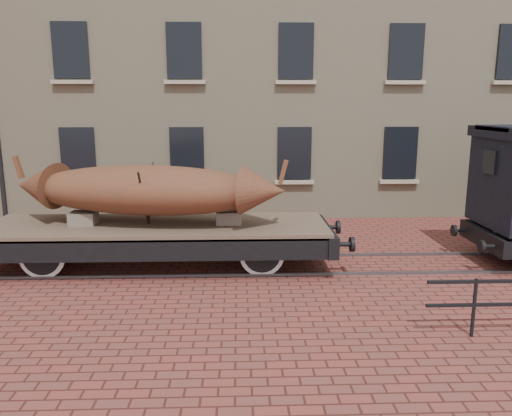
{
  "coord_description": "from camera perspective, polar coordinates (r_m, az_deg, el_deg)",
  "views": [
    {
      "loc": [
        -0.83,
        -11.31,
        3.75
      ],
      "look_at": [
        -0.42,
        0.5,
        1.3
      ],
      "focal_mm": 35.0,
      "sensor_mm": 36.0,
      "label": 1
    }
  ],
  "objects": [
    {
      "name": "ground",
      "position": [
        11.95,
        2.09,
        -6.59
      ],
      "size": [
        90.0,
        90.0,
        0.0
      ],
      "primitive_type": "plane",
      "color": "brown"
    },
    {
      "name": "warehouse_cream",
      "position": [
        21.88,
        8.61,
        20.14
      ],
      "size": [
        40.0,
        10.19,
        14.0
      ],
      "color": "#C1B38E",
      "rests_on": "ground"
    },
    {
      "name": "rail_track",
      "position": [
        11.94,
        2.09,
        -6.46
      ],
      "size": [
        30.0,
        1.52,
        0.06
      ],
      "color": "#59595E",
      "rests_on": "ground"
    },
    {
      "name": "flatcar_wagon",
      "position": [
        11.84,
        -11.22,
        -2.78
      ],
      "size": [
        8.88,
        2.41,
        1.34
      ],
      "color": "brown",
      "rests_on": "ground"
    },
    {
      "name": "iron_boat",
      "position": [
        11.66,
        -12.35,
        2.06
      ],
      "size": [
        6.42,
        2.67,
        1.55
      ],
      "color": "brown",
      "rests_on": "flatcar_wagon"
    }
  ]
}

